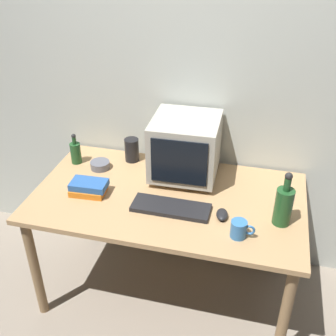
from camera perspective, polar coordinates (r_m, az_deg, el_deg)
ground_plane at (r=2.82m, az=0.00°, el=-16.07°), size 6.00×6.00×0.00m
back_wall at (r=2.52m, az=2.77°, el=12.13°), size 4.00×0.08×2.50m
desk at (r=2.38m, az=0.00°, el=-5.42°), size 1.51×0.85×0.74m
crt_monitor at (r=2.41m, az=2.40°, el=2.87°), size 0.39×0.40×0.37m
keyboard at (r=2.22m, az=0.40°, el=-5.47°), size 0.42×0.15×0.02m
computer_mouse at (r=2.18m, az=7.45°, el=-6.37°), size 0.07×0.11×0.04m
bottle_tall at (r=2.15m, az=15.64°, el=-4.92°), size 0.09×0.09×0.30m
bottle_short at (r=2.66m, az=-12.60°, el=2.16°), size 0.07×0.07×0.20m
book_stack at (r=2.37m, az=-10.87°, el=-2.66°), size 0.21×0.14×0.07m
mug at (r=2.06m, az=9.79°, el=-8.30°), size 0.12×0.08×0.09m
cd_spindle at (r=2.60m, az=-9.33°, el=0.42°), size 0.12×0.12×0.04m
metal_canister at (r=2.63m, az=-5.01°, el=2.50°), size 0.09×0.09×0.15m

